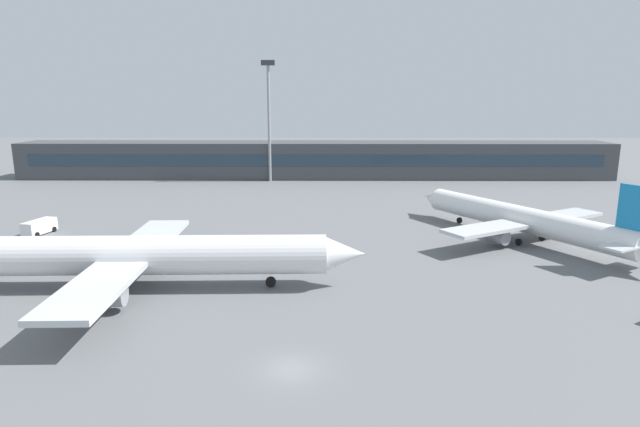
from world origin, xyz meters
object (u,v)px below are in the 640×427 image
Objects in this scene: airplane_mid at (520,219)px; floodlight_tower_west at (269,113)px; service_van_white at (39,227)px; airplane_near at (142,256)px.

floodlight_tower_west is at bearing 127.09° from airplane_mid.
floodlight_tower_west is (28.92, 51.56, 15.22)m from service_van_white.
airplane_near is at bearing -44.00° from service_van_white.
airplane_near is 8.53× the size of service_van_white.
floodlight_tower_west is at bearing 85.49° from airplane_near.
service_van_white is at bearing 136.00° from airplane_near.
airplane_mid is 1.28× the size of floodlight_tower_west.
airplane_near reaches higher than airplane_mid.
service_van_white is 61.04m from floodlight_tower_west.
service_van_white is (-23.09, 22.30, -2.44)m from airplane_near.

